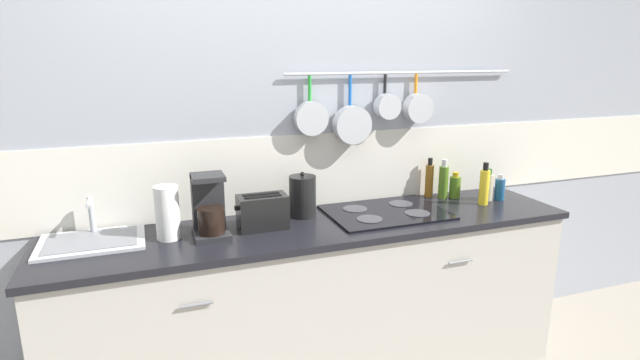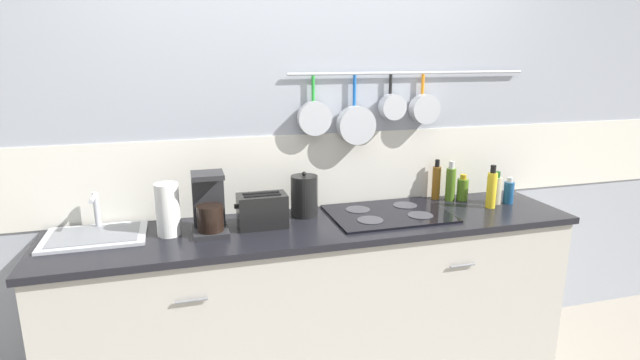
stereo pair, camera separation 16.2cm
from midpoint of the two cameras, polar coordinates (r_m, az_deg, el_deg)
wall_back at (r=2.78m, az=-0.08°, el=4.04°), size 7.20×0.16×2.60m
cabinet_base at (r=2.76m, az=1.81°, el=-14.42°), size 2.67×0.56×0.89m
countertop at (r=2.57m, az=1.89°, el=-5.40°), size 2.71×0.58×0.03m
sink_basin at (r=2.57m, az=-22.67°, el=-5.74°), size 0.46×0.33×0.19m
paper_towel_roll at (r=2.46m, az=-15.21°, el=-3.30°), size 0.11×0.11×0.26m
coffee_maker at (r=2.46m, az=-10.72°, el=-3.12°), size 0.17×0.20×0.30m
toaster at (r=2.51m, az=-4.78°, el=-3.53°), size 0.26×0.14×0.17m
kettle at (r=2.66m, az=-0.07°, el=-1.84°), size 0.14×0.14×0.24m
cooktop at (r=2.74m, az=9.52°, el=-3.81°), size 0.63×0.47×0.01m
bottle_sesame_oil at (r=3.07m, az=14.63°, el=-0.19°), size 0.05×0.05×0.24m
bottle_vinegar at (r=3.06m, az=16.18°, el=-0.37°), size 0.06×0.06×0.24m
bottle_cooking_wine at (r=3.10m, az=17.43°, el=-0.98°), size 0.07×0.07×0.16m
bottle_olive_oil at (r=2.99m, az=20.45°, el=-0.97°), size 0.06×0.06×0.25m
bottle_hot_sauce at (r=3.09m, az=20.87°, el=-1.03°), size 0.07×0.07×0.19m
bottle_dish_soap at (r=3.12m, az=22.17°, el=-1.28°), size 0.06×0.06×0.15m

